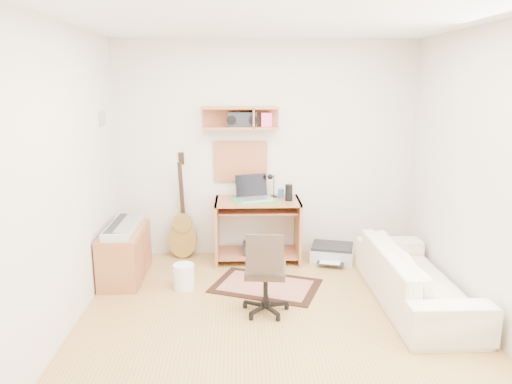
{
  "coord_description": "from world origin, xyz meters",
  "views": [
    {
      "loc": [
        -0.33,
        -3.8,
        2.11
      ],
      "look_at": [
        -0.15,
        1.05,
        1.0
      ],
      "focal_mm": 33.91,
      "sensor_mm": 36.0,
      "label": 1
    }
  ],
  "objects_px": {
    "sofa": "(416,268)",
    "desk": "(258,230)",
    "printer": "(332,254)",
    "cabinet": "(125,254)",
    "task_chair": "(266,271)"
  },
  "relations": [
    {
      "from": "sofa",
      "to": "desk",
      "type": "bearing_deg",
      "value": 50.86
    },
    {
      "from": "desk",
      "to": "printer",
      "type": "height_order",
      "value": "desk"
    },
    {
      "from": "cabinet",
      "to": "desk",
      "type": "bearing_deg",
      "value": 18.15
    },
    {
      "from": "printer",
      "to": "sofa",
      "type": "distance_m",
      "value": 1.32
    },
    {
      "from": "task_chair",
      "to": "cabinet",
      "type": "height_order",
      "value": "task_chair"
    },
    {
      "from": "desk",
      "to": "cabinet",
      "type": "distance_m",
      "value": 1.55
    },
    {
      "from": "task_chair",
      "to": "sofa",
      "type": "bearing_deg",
      "value": 11.86
    },
    {
      "from": "task_chair",
      "to": "sofa",
      "type": "relative_size",
      "value": 0.44
    },
    {
      "from": "desk",
      "to": "sofa",
      "type": "xyz_separation_m",
      "value": [
        1.49,
        -1.21,
        -0.01
      ]
    },
    {
      "from": "task_chair",
      "to": "printer",
      "type": "distance_m",
      "value": 1.6
    },
    {
      "from": "cabinet",
      "to": "printer",
      "type": "distance_m",
      "value": 2.42
    },
    {
      "from": "sofa",
      "to": "cabinet",
      "type": "bearing_deg",
      "value": 76.22
    },
    {
      "from": "printer",
      "to": "sofa",
      "type": "xyz_separation_m",
      "value": [
        0.59,
        -1.15,
        0.28
      ]
    },
    {
      "from": "cabinet",
      "to": "printer",
      "type": "bearing_deg",
      "value": 10.19
    },
    {
      "from": "task_chair",
      "to": "sofa",
      "type": "distance_m",
      "value": 1.47
    }
  ]
}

